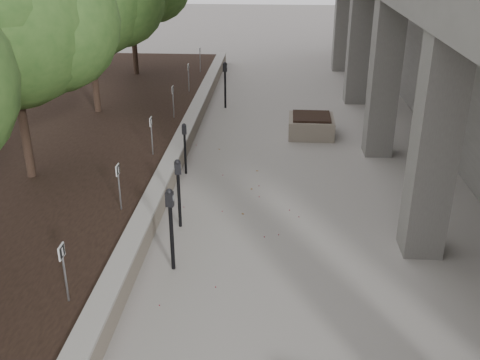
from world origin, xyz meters
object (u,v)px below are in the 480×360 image
(crabapple_tree_3, at_px, (12,55))
(crabapple_tree_5, at_px, (131,1))
(parking_meter_3, at_px, (179,194))
(parking_meter_5, at_px, (225,85))
(planter_back, at_px, (311,125))
(parking_meter_2, at_px, (171,230))
(crabapple_tree_4, at_px, (88,20))
(parking_meter_4, at_px, (185,149))

(crabapple_tree_3, xyz_separation_m, crabapple_tree_5, (0.00, 10.00, 0.00))
(crabapple_tree_5, xyz_separation_m, parking_meter_3, (3.60, -11.40, -2.39))
(parking_meter_5, height_order, planter_back, parking_meter_5)
(parking_meter_2, distance_m, parking_meter_5, 9.89)
(crabapple_tree_4, distance_m, parking_meter_2, 9.07)
(crabapple_tree_5, height_order, parking_meter_2, crabapple_tree_5)
(crabapple_tree_3, bearing_deg, planter_back, 33.67)
(parking_meter_4, relative_size, parking_meter_5, 0.83)
(parking_meter_3, bearing_deg, crabapple_tree_4, 103.60)
(crabapple_tree_3, bearing_deg, parking_meter_5, 61.61)
(crabapple_tree_4, height_order, parking_meter_3, crabapple_tree_4)
(crabapple_tree_4, xyz_separation_m, planter_back, (6.51, -0.66, -2.82))
(crabapple_tree_3, distance_m, parking_meter_5, 8.25)
(parking_meter_4, height_order, planter_back, parking_meter_4)
(crabapple_tree_4, bearing_deg, parking_meter_4, -48.46)
(crabapple_tree_5, relative_size, parking_meter_2, 3.50)
(parking_meter_3, height_order, parking_meter_5, parking_meter_5)
(crabapple_tree_3, relative_size, parking_meter_3, 3.73)
(parking_meter_3, distance_m, parking_meter_5, 8.35)
(crabapple_tree_5, bearing_deg, parking_meter_5, -38.99)
(crabapple_tree_3, xyz_separation_m, crabapple_tree_4, (0.00, 5.00, 0.00))
(crabapple_tree_3, xyz_separation_m, parking_meter_5, (3.76, 6.96, -2.34))
(crabapple_tree_3, height_order, crabapple_tree_5, same)
(crabapple_tree_3, relative_size, parking_meter_5, 3.48)
(parking_meter_3, relative_size, parking_meter_4, 1.12)
(crabapple_tree_5, height_order, parking_meter_4, crabapple_tree_5)
(parking_meter_3, bearing_deg, crabapple_tree_5, 91.76)
(parking_meter_2, bearing_deg, parking_meter_3, 101.17)
(parking_meter_2, bearing_deg, parking_meter_4, 102.19)
(parking_meter_3, bearing_deg, parking_meter_5, 73.13)
(parking_meter_4, bearing_deg, planter_back, 38.22)
(parking_meter_4, bearing_deg, parking_meter_2, -89.50)
(crabapple_tree_4, xyz_separation_m, parking_meter_5, (3.76, 1.96, -2.34))
(parking_meter_2, relative_size, parking_meter_3, 1.07)
(parking_meter_5, xyz_separation_m, planter_back, (2.75, -2.62, -0.48))
(crabapple_tree_5, xyz_separation_m, planter_back, (6.51, -5.66, -2.82))
(crabapple_tree_3, distance_m, crabapple_tree_5, 10.00)
(crabapple_tree_3, height_order, parking_meter_3, crabapple_tree_3)
(parking_meter_4, xyz_separation_m, parking_meter_5, (0.46, 5.68, 0.13))
(crabapple_tree_5, distance_m, parking_meter_4, 9.65)
(crabapple_tree_5, relative_size, parking_meter_5, 3.48)
(crabapple_tree_3, relative_size, planter_back, 4.21)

